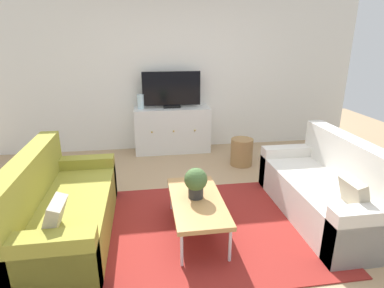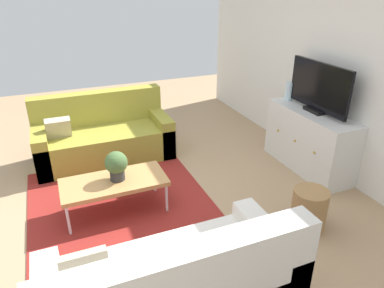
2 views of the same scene
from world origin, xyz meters
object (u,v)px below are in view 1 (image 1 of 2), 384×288
Objects in this scene: coffee_table at (197,202)px; wicker_basket at (242,152)px; tv_console at (172,130)px; couch_right_side at (331,192)px; glass_vase at (141,102)px; flat_screen_tv at (171,90)px; couch_left_side at (57,212)px; potted_plant at (196,182)px.

coffee_table is 2.54× the size of wicker_basket.
coffee_table is 0.83× the size of tv_console.
couch_right_side is 3.19m from glass_vase.
flat_screen_tv is (-1.53, 2.39, 0.78)m from couch_right_side.
couch_right_side reaches higher than wicker_basket.
wicker_basket is (2.35, 1.58, -0.08)m from couch_left_side.
tv_console reaches higher than coffee_table.
glass_vase is (-0.53, 2.44, 0.34)m from potted_plant.
coffee_table is 2.61m from flat_screen_tv.
flat_screen_tv is (-0.01, 2.51, 0.72)m from coffee_table.
glass_vase is at bearing -177.78° from flat_screen_tv.
potted_plant is at bearing -121.04° from wicker_basket.
potted_plant is 1.95m from wicker_basket.
tv_console reaches higher than wicker_basket.
coffee_table is 0.21m from potted_plant.
potted_plant is 0.24× the size of tv_console.
potted_plant is at bearing 95.52° from coffee_table.
flat_screen_tv reaches higher than glass_vase.
potted_plant is at bearing -77.83° from glass_vase.
couch_right_side reaches higher than potted_plant.
couch_right_side is at bearing -57.25° from tv_console.
coffee_table is 4.42× the size of glass_vase.
couch_right_side is 1.65× the size of coffee_table.
glass_vase is (-0.52, 0.00, 0.51)m from tv_console.
wicker_basket is (0.99, 1.65, -0.34)m from potted_plant.
flat_screen_tv reaches higher than coffee_table.
glass_vase is (0.83, 2.37, 0.60)m from couch_left_side.
couch_left_side is at bearing -119.31° from flat_screen_tv.
tv_console is (-1.53, 2.37, 0.10)m from couch_right_side.
couch_left_side is 1.82× the size of flat_screen_tv.
tv_console is at bearing 90.23° from potted_plant.
flat_screen_tv is at bearing 60.69° from couch_left_side.
tv_console is 1.29m from wicker_basket.
couch_right_side is 1.67m from wicker_basket.
potted_plant is 2.52m from flat_screen_tv.
flat_screen_tv reaches higher than couch_left_side.
potted_plant is (-0.00, 0.04, 0.20)m from coffee_table.
flat_screen_tv is at bearing 2.22° from glass_vase.
potted_plant reaches higher than coffee_table.
glass_vase is at bearing 70.79° from couch_left_side.
couch_right_side is at bearing -71.59° from wicker_basket.
couch_right_side is 1.52m from coffee_table.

